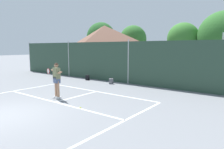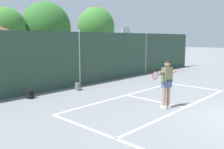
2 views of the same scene
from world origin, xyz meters
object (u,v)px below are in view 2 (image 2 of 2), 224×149
Objects in this scene: tennis_ball at (202,99)px; backpack_black at (30,94)px; basketball_hoop at (125,43)px; backpack_grey at (78,87)px; tennis_player at (167,80)px.

backpack_black is (-5.18, 5.77, 0.16)m from tennis_ball.
basketball_hoop is 7.67× the size of backpack_grey.
basketball_hoop is 9.64m from tennis_ball.
basketball_hoop is at bearing 61.60° from tennis_ball.
tennis_player is 6.08m from backpack_black.
backpack_black is at bearing 131.92° from tennis_ball.
tennis_player is 5.14m from backpack_grey.
backpack_grey is at bearing 93.75° from tennis_player.
tennis_player is at bearing -86.25° from backpack_grey.
tennis_player is 2.56m from tennis_ball.
backpack_black is (-9.64, -2.46, -2.12)m from basketball_hoop.
basketball_hoop reaches higher than backpack_grey.
basketball_hoop is at bearing 14.34° from backpack_black.
backpack_black is at bearing 175.37° from backpack_grey.
basketball_hoop is at bearing 48.97° from tennis_player.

